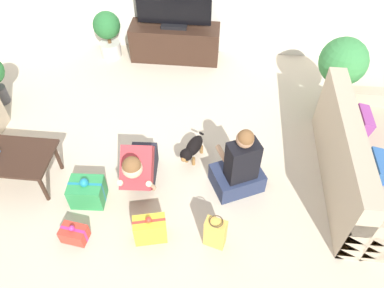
% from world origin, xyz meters
% --- Properties ---
extents(ground_plane, '(16.00, 16.00, 0.00)m').
position_xyz_m(ground_plane, '(0.00, 0.00, 0.00)').
color(ground_plane, beige).
extents(sofa_right, '(0.92, 1.94, 0.86)m').
position_xyz_m(sofa_right, '(2.38, 0.12, 0.30)').
color(sofa_right, '#C6B293').
rests_on(sofa_right, ground_plane).
extents(coffee_table, '(0.92, 0.56, 0.43)m').
position_xyz_m(coffee_table, '(-1.43, -0.24, 0.38)').
color(coffee_table, '#382319').
rests_on(coffee_table, ground_plane).
extents(tv_console, '(1.34, 0.44, 0.53)m').
position_xyz_m(tv_console, '(0.00, 2.34, 0.27)').
color(tv_console, '#382319').
rests_on(tv_console, ground_plane).
extents(tv, '(1.08, 0.20, 0.67)m').
position_xyz_m(tv, '(0.00, 2.34, 0.83)').
color(tv, black).
rests_on(tv, tv_console).
extents(potted_plant_back_left, '(0.41, 0.41, 0.73)m').
position_xyz_m(potted_plant_back_left, '(-1.01, 2.29, 0.42)').
color(potted_plant_back_left, beige).
rests_on(potted_plant_back_left, ground_plane).
extents(potted_plant_corner_right, '(0.60, 0.60, 1.01)m').
position_xyz_m(potted_plant_corner_right, '(2.24, 1.44, 0.66)').
color(potted_plant_corner_right, '#4C4C51').
rests_on(potted_plant_corner_right, ground_plane).
extents(person_kneeling, '(0.36, 0.77, 0.76)m').
position_xyz_m(person_kneeling, '(-0.04, -0.18, 0.33)').
color(person_kneeling, '#23232D').
rests_on(person_kneeling, ground_plane).
extents(person_sitting, '(0.64, 0.61, 0.91)m').
position_xyz_m(person_sitting, '(1.02, -0.08, 0.32)').
color(person_sitting, '#283351').
rests_on(person_sitting, ground_plane).
extents(dog, '(0.28, 0.49, 0.31)m').
position_xyz_m(dog, '(0.48, 0.25, 0.20)').
color(dog, black).
rests_on(dog, ground_plane).
extents(gift_box_a, '(0.35, 0.24, 0.36)m').
position_xyz_m(gift_box_a, '(0.17, -0.81, 0.16)').
color(gift_box_a, yellow).
rests_on(gift_box_a, ground_plane).
extents(gift_box_b, '(0.37, 0.29, 0.36)m').
position_xyz_m(gift_box_b, '(-0.57, -0.43, 0.15)').
color(gift_box_b, '#2D934C').
rests_on(gift_box_b, ground_plane).
extents(gift_box_c, '(0.27, 0.20, 0.23)m').
position_xyz_m(gift_box_c, '(-0.58, -0.89, 0.09)').
color(gift_box_c, red).
rests_on(gift_box_c, ground_plane).
extents(gift_bag_a, '(0.23, 0.16, 0.41)m').
position_xyz_m(gift_bag_a, '(0.81, -0.80, 0.20)').
color(gift_bag_a, '#E5B74C').
rests_on(gift_bag_a, ground_plane).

